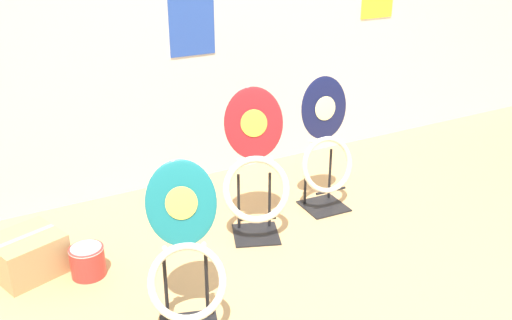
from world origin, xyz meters
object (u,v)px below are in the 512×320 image
at_px(toilet_seat_display_teal_sax, 185,256).
at_px(toilet_seat_display_navy_moon, 326,149).
at_px(storage_box, 27,255).
at_px(paint_can, 88,260).
at_px(toilet_seat_display_crimson_swirl, 256,173).

distance_m(toilet_seat_display_teal_sax, toilet_seat_display_navy_moon, 1.48).
bearing_deg(toilet_seat_display_navy_moon, toilet_seat_display_teal_sax, -151.58).
relative_size(toilet_seat_display_navy_moon, storage_box, 2.06).
xyz_separation_m(toilet_seat_display_teal_sax, paint_can, (-0.31, 0.67, -0.31)).
height_order(toilet_seat_display_navy_moon, paint_can, toilet_seat_display_navy_moon).
height_order(toilet_seat_display_teal_sax, toilet_seat_display_navy_moon, toilet_seat_display_navy_moon).
height_order(toilet_seat_display_crimson_swirl, toilet_seat_display_navy_moon, toilet_seat_display_crimson_swirl).
relative_size(toilet_seat_display_crimson_swirl, toilet_seat_display_navy_moon, 1.02).
bearing_deg(toilet_seat_display_crimson_swirl, paint_can, 176.59).
height_order(toilet_seat_display_teal_sax, paint_can, toilet_seat_display_teal_sax).
distance_m(toilet_seat_display_crimson_swirl, paint_can, 1.08).
relative_size(toilet_seat_display_navy_moon, paint_can, 4.71).
xyz_separation_m(paint_can, storage_box, (-0.28, 0.19, 0.02)).
bearing_deg(toilet_seat_display_teal_sax, storage_box, 124.65).
distance_m(toilet_seat_display_crimson_swirl, toilet_seat_display_teal_sax, 0.94).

